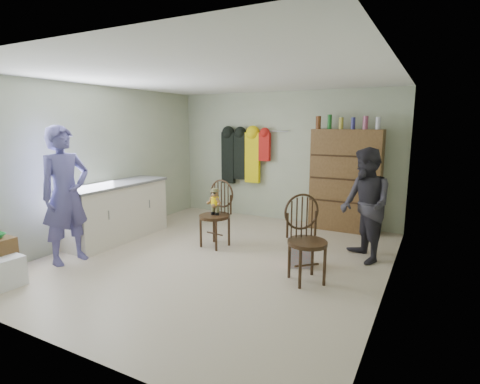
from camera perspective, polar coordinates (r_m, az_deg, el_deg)
The scene contains 11 objects.
ground_plane at distance 5.45m, azimuth -3.36°, elevation -9.99°, with size 5.00×5.00×0.00m, color beige.
room_walls at distance 5.58m, azimuth -0.68°, elevation 7.13°, with size 5.00×5.00×5.00m.
counter at distance 6.51m, azimuth -18.27°, elevation -2.78°, with size 0.64×1.86×0.94m.
plastic_tub at distance 5.30m, azimuth -32.30°, elevation -10.20°, with size 0.38×0.36×0.36m, color white.
chair_front at distance 5.82m, azimuth -3.59°, elevation -2.52°, with size 0.52×0.52×1.04m.
chair_far at distance 4.61m, azimuth 9.91°, elevation -6.50°, with size 0.66×0.66×1.06m.
striped_bag at distance 5.18m, azimuth 9.20°, elevation -9.09°, with size 0.34×0.27×0.36m, color #E57278.
person_left at distance 5.59m, azimuth -25.02°, elevation -0.44°, with size 0.69×0.45×1.88m, color #545094.
person_right at distance 5.41m, azimuth 18.54°, elevation -1.92°, with size 0.77×0.60×1.58m, color #2D2B33.
dresser at distance 6.88m, azimuth 15.76°, elevation 1.76°, with size 1.20×0.39×2.05m.
coat_rack at distance 7.62m, azimuth 0.53°, elevation 5.54°, with size 1.42×0.12×1.09m.
Camera 1 is at (2.67, -4.36, 1.90)m, focal length 28.00 mm.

